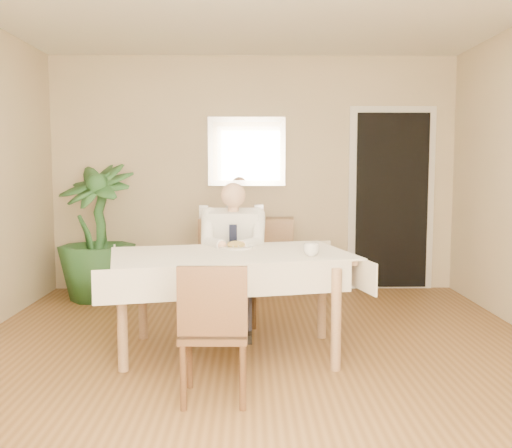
{
  "coord_description": "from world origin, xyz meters",
  "views": [
    {
      "loc": [
        -0.05,
        -3.91,
        1.37
      ],
      "look_at": [
        0.0,
        0.35,
        0.95
      ],
      "focal_mm": 40.0,
      "sensor_mm": 36.0,
      "label": 1
    }
  ],
  "objects_px": {
    "dining_table": "(231,264)",
    "chair_near": "(214,326)",
    "chair_far": "(234,268)",
    "coffee_mug": "(311,250)",
    "potted_palm": "(97,232)",
    "seated_man": "(233,249)",
    "sideboard": "(247,255)"
  },
  "relations": [
    {
      "from": "dining_table",
      "to": "potted_palm",
      "type": "relative_size",
      "value": 1.37
    },
    {
      "from": "dining_table",
      "to": "chair_far",
      "type": "height_order",
      "value": "chair_far"
    },
    {
      "from": "dining_table",
      "to": "coffee_mug",
      "type": "distance_m",
      "value": 0.61
    },
    {
      "from": "chair_far",
      "to": "sideboard",
      "type": "bearing_deg",
      "value": 89.27
    },
    {
      "from": "coffee_mug",
      "to": "chair_far",
      "type": "bearing_deg",
      "value": 118.75
    },
    {
      "from": "seated_man",
      "to": "coffee_mug",
      "type": "relative_size",
      "value": 11.07
    },
    {
      "from": "chair_near",
      "to": "sideboard",
      "type": "bearing_deg",
      "value": 87.39
    },
    {
      "from": "chair_near",
      "to": "sideboard",
      "type": "xyz_separation_m",
      "value": [
        0.18,
        3.02,
        -0.05
      ]
    },
    {
      "from": "seated_man",
      "to": "chair_far",
      "type": "bearing_deg",
      "value": 90.0
    },
    {
      "from": "chair_far",
      "to": "sideboard",
      "type": "distance_m",
      "value": 1.24
    },
    {
      "from": "dining_table",
      "to": "seated_man",
      "type": "xyz_separation_m",
      "value": [
        -0.0,
        0.59,
        0.02
      ]
    },
    {
      "from": "chair_far",
      "to": "chair_near",
      "type": "bearing_deg",
      "value": -87.97
    },
    {
      "from": "chair_far",
      "to": "chair_near",
      "type": "xyz_separation_m",
      "value": [
        -0.07,
        -1.79,
        -0.02
      ]
    },
    {
      "from": "sideboard",
      "to": "chair_near",
      "type": "bearing_deg",
      "value": -89.24
    },
    {
      "from": "dining_table",
      "to": "chair_near",
      "type": "distance_m",
      "value": 0.94
    },
    {
      "from": "sideboard",
      "to": "potted_palm",
      "type": "xyz_separation_m",
      "value": [
        -1.55,
        -0.35,
        0.3
      ]
    },
    {
      "from": "dining_table",
      "to": "sideboard",
      "type": "bearing_deg",
      "value": 73.99
    },
    {
      "from": "chair_near",
      "to": "seated_man",
      "type": "relative_size",
      "value": 0.67
    },
    {
      "from": "seated_man",
      "to": "sideboard",
      "type": "height_order",
      "value": "seated_man"
    },
    {
      "from": "chair_far",
      "to": "potted_palm",
      "type": "xyz_separation_m",
      "value": [
        -1.44,
        0.88,
        0.22
      ]
    },
    {
      "from": "sideboard",
      "to": "dining_table",
      "type": "bearing_deg",
      "value": -88.78
    },
    {
      "from": "chair_far",
      "to": "coffee_mug",
      "type": "distance_m",
      "value": 1.23
    },
    {
      "from": "dining_table",
      "to": "chair_near",
      "type": "relative_size",
      "value": 2.34
    },
    {
      "from": "potted_palm",
      "to": "sideboard",
      "type": "bearing_deg",
      "value": 12.56
    },
    {
      "from": "dining_table",
      "to": "coffee_mug",
      "type": "relative_size",
      "value": 17.24
    },
    {
      "from": "potted_palm",
      "to": "dining_table",
      "type": "bearing_deg",
      "value": -50.62
    },
    {
      "from": "chair_near",
      "to": "dining_table",
      "type": "bearing_deg",
      "value": 86.31
    },
    {
      "from": "chair_far",
      "to": "sideboard",
      "type": "height_order",
      "value": "chair_far"
    },
    {
      "from": "dining_table",
      "to": "chair_far",
      "type": "relative_size",
      "value": 2.25
    },
    {
      "from": "chair_far",
      "to": "seated_man",
      "type": "xyz_separation_m",
      "value": [
        0.0,
        -0.28,
        0.21
      ]
    },
    {
      "from": "dining_table",
      "to": "chair_near",
      "type": "height_order",
      "value": "chair_near"
    },
    {
      "from": "chair_near",
      "to": "sideboard",
      "type": "distance_m",
      "value": 3.02
    }
  ]
}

